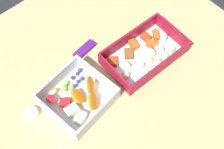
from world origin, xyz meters
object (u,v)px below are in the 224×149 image
at_px(paper_cup_liner, 31,113).
at_px(fruit_bowl, 78,97).
at_px(candy_bar, 84,50).
at_px(pasta_container, 144,54).

bearing_deg(paper_cup_liner, fruit_bowl, -22.94).
distance_m(candy_bar, paper_cup_liner, 0.23).
relative_size(fruit_bowl, paper_cup_liner, 5.30).
xyz_separation_m(pasta_container, fruit_bowl, (-0.22, 0.02, 0.00)).
bearing_deg(candy_bar, pasta_container, -48.84).
bearing_deg(paper_cup_liner, pasta_container, -11.34).
xyz_separation_m(fruit_bowl, paper_cup_liner, (-0.11, 0.05, -0.01)).
height_order(fruit_bowl, paper_cup_liner, fruit_bowl).
distance_m(fruit_bowl, paper_cup_liner, 0.12).
bearing_deg(candy_bar, fruit_bowl, -134.98).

